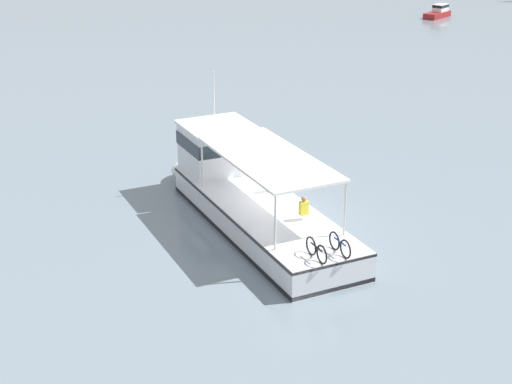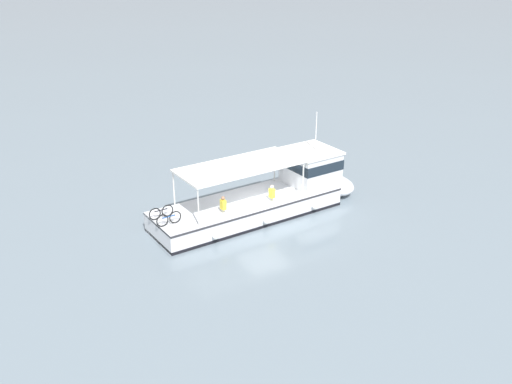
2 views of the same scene
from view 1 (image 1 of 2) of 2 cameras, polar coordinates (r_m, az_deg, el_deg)
ground_plane at (r=30.67m, az=1.63°, el=-2.17°), size 400.00×400.00×0.00m
ferry_main at (r=30.77m, az=-0.82°, el=-0.02°), size 12.99×4.22×5.32m
motorboat_near_starboard at (r=81.24m, az=13.48°, el=12.96°), size 2.89×3.78×1.26m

